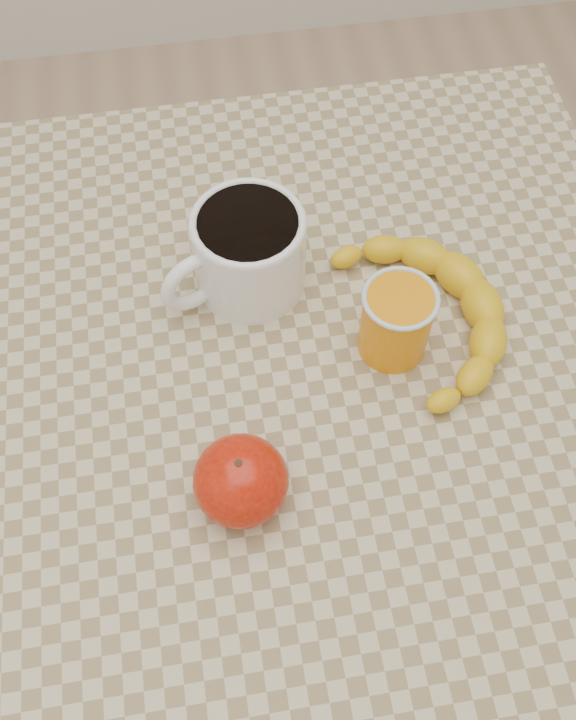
{
  "coord_description": "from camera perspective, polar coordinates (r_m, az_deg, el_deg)",
  "views": [
    {
      "loc": [
        -0.06,
        -0.39,
        1.44
      ],
      "look_at": [
        0.0,
        0.0,
        0.77
      ],
      "focal_mm": 40.0,
      "sensor_mm": 36.0,
      "label": 1
    }
  ],
  "objects": [
    {
      "name": "ground",
      "position": [
        1.5,
        0.0,
        -15.2
      ],
      "size": [
        3.0,
        3.0,
        0.0
      ],
      "primitive_type": "plane",
      "color": "tan",
      "rests_on": "ground"
    },
    {
      "name": "coffee_mug",
      "position": [
        0.82,
        -2.97,
        7.78
      ],
      "size": [
        0.17,
        0.15,
        0.1
      ],
      "color": "white",
      "rests_on": "table"
    },
    {
      "name": "orange_juice_glass",
      "position": [
        0.79,
        7.7,
        2.76
      ],
      "size": [
        0.07,
        0.07,
        0.09
      ],
      "color": "orange",
      "rests_on": "table"
    },
    {
      "name": "apple",
      "position": [
        0.71,
        -3.38,
        -8.57
      ],
      "size": [
        0.11,
        0.11,
        0.08
      ],
      "color": "#940E04",
      "rests_on": "table"
    },
    {
      "name": "table",
      "position": [
        0.88,
        0.0,
        -3.53
      ],
      "size": [
        0.8,
        0.8,
        0.75
      ],
      "color": "#C1B289",
      "rests_on": "ground"
    },
    {
      "name": "banana",
      "position": [
        0.83,
        10.02,
        3.35
      ],
      "size": [
        0.25,
        0.3,
        0.04
      ],
      "primitive_type": null,
      "rotation": [
        0.0,
        0.0,
        0.13
      ],
      "color": "yellow",
      "rests_on": "table"
    }
  ]
}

